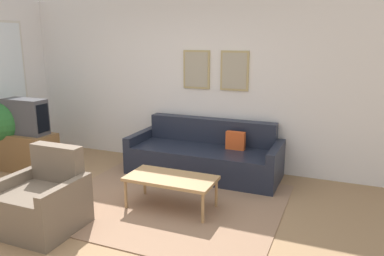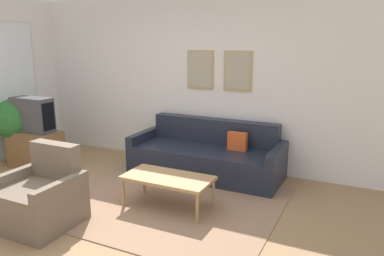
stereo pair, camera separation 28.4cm
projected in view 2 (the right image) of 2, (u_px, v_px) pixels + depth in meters
ground_plane at (89, 226)px, 4.14m from camera, size 16.00×16.00×0.00m
area_rug at (166, 202)px, 4.74m from camera, size 2.80×2.32×0.01m
wall_back at (191, 81)px, 6.05m from camera, size 8.00×0.09×2.70m
couch at (207, 156)px, 5.67m from camera, size 2.27×0.90×0.81m
coffee_table at (168, 179)px, 4.52m from camera, size 1.08×0.54×0.40m
tv_stand at (36, 149)px, 5.98m from camera, size 0.84×0.45×0.59m
tv at (33, 115)px, 5.85m from camera, size 0.69×0.28×0.54m
armchair at (41, 199)px, 4.14m from camera, size 0.80×0.76×0.87m
potted_plant_tall at (15, 122)px, 6.04m from camera, size 0.67×0.67×1.10m
potted_plant_by_window at (34, 132)px, 6.54m from camera, size 0.44×0.44×0.72m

